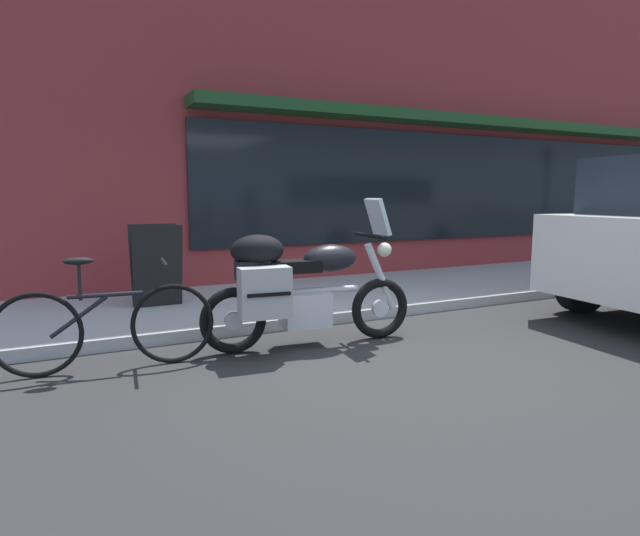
% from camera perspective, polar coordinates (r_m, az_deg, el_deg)
% --- Properties ---
extents(ground_plane, '(80.00, 80.00, 0.00)m').
position_cam_1_polar(ground_plane, '(4.80, 7.39, -9.23)').
color(ground_plane, '#2A2A2A').
extents(storefront_building, '(20.47, 0.90, 7.77)m').
position_cam_1_polar(storefront_building, '(11.87, 23.70, 18.83)').
color(storefront_building, maroon).
rests_on(storefront_building, ground_plane).
extents(touring_motorcycle, '(2.05, 0.62, 1.38)m').
position_cam_1_polar(touring_motorcycle, '(4.84, -2.42, -1.81)').
color(touring_motorcycle, black).
rests_on(touring_motorcycle, ground_plane).
extents(parked_bicycle, '(1.69, 0.48, 0.93)m').
position_cam_1_polar(parked_bicycle, '(4.59, -22.01, -5.75)').
color(parked_bicycle, black).
rests_on(parked_bicycle, ground_plane).
extents(sandwich_board_sign, '(0.55, 0.42, 0.95)m').
position_cam_1_polar(sandwich_board_sign, '(6.44, -17.23, 0.28)').
color(sandwich_board_sign, black).
rests_on(sandwich_board_sign, sidewalk_curb).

